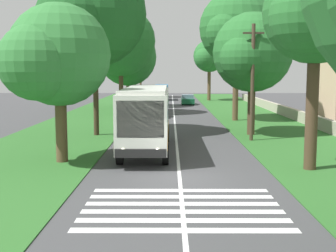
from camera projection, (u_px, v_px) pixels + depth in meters
name	position (u px, v px, depth m)	size (l,w,h in m)	color
ground	(180.00, 180.00, 19.43)	(160.00, 160.00, 0.00)	#424244
grass_verge_left	(68.00, 133.00, 34.36)	(120.00, 8.00, 0.04)	#2D6628
grass_verge_right	(283.00, 133.00, 34.28)	(120.00, 8.00, 0.04)	#2D6628
centre_line	(176.00, 133.00, 34.32)	(110.00, 0.16, 0.01)	silver
coach_bus	(147.00, 115.00, 26.35)	(11.16, 2.62, 3.73)	silver
zebra_crossing	(182.00, 208.00, 15.49)	(4.95, 6.80, 0.01)	silver
trailing_car_0	(157.00, 110.00, 46.53)	(4.30, 1.78, 1.43)	silver
trailing_car_1	(157.00, 105.00, 54.52)	(4.30, 1.78, 1.43)	silver
trailing_car_2	(188.00, 100.00, 64.18)	(4.30, 1.78, 1.43)	#145933
trailing_minibus_0	(162.00, 91.00, 74.20)	(6.00, 2.14, 2.53)	teal
roadside_tree_left_0	(119.00, 43.00, 48.91)	(8.87, 7.53, 11.66)	#4C3826
roadside_tree_left_1	(56.00, 58.00, 22.56)	(6.31, 5.21, 8.03)	brown
roadside_tree_left_2	(126.00, 58.00, 58.52)	(8.69, 7.51, 10.26)	brown
roadside_tree_left_3	(92.00, 18.00, 32.16)	(9.34, 7.41, 12.36)	#3D2D1E
roadside_tree_left_4	(140.00, 51.00, 79.57)	(6.22, 5.25, 11.02)	brown
roadside_tree_right_0	(235.00, 31.00, 42.29)	(8.37, 6.95, 12.10)	brown
roadside_tree_right_1	(313.00, 15.00, 20.49)	(5.69, 4.82, 9.76)	#4C3826
roadside_tree_right_3	(250.00, 55.00, 32.79)	(6.90, 5.76, 8.87)	#4C3826
roadside_tree_right_4	(208.00, 57.00, 72.03)	(6.28, 5.10, 9.63)	brown
utility_pole	(252.00, 81.00, 29.95)	(0.24, 1.40, 7.72)	#473828
roadside_wall	(308.00, 119.00, 39.17)	(70.00, 0.40, 1.01)	#B2A893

